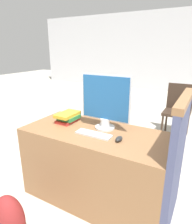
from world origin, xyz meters
The scene contains 10 objects.
ground_plane centered at (0.00, 0.00, 0.00)m, with size 20.00×20.00×0.00m, color #BCB7A8.
wall_back centered at (0.00, 6.42, 1.40)m, with size 12.00×0.06×2.80m.
desk centered at (0.00, 0.34, 0.38)m, with size 1.45×0.67×0.76m.
carrel_divider centered at (0.75, 0.37, 0.61)m, with size 0.07×0.73×1.20m.
monitor centered at (0.04, 0.45, 1.04)m, with size 0.51×0.20×0.54m.
keyboard centered at (0.02, 0.25, 0.77)m, with size 0.34×0.11×0.02m.
mouse centered at (0.28, 0.25, 0.78)m, with size 0.05×0.10×0.04m.
book_stack centered at (-0.40, 0.42, 0.82)m, with size 0.18×0.28×0.10m.
backpack centered at (-0.33, -0.49, 0.22)m, with size 0.27×0.25×0.46m.
far_chair centered at (0.47, 2.47, 0.52)m, with size 0.44×0.44×0.93m.
Camera 1 is at (0.88, -1.22, 1.54)m, focal length 32.00 mm.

